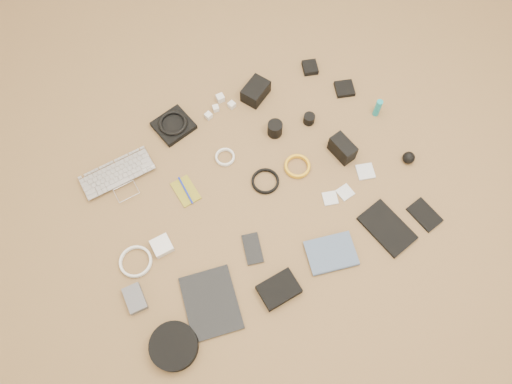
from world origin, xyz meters
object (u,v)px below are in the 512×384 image
laptop (122,182)px  dslr_camera (256,91)px  phone (253,249)px  paperback (337,270)px  headphone_case (174,346)px  tablet (211,303)px

laptop → dslr_camera: 0.75m
laptop → phone: 0.65m
dslr_camera → paperback: 0.92m
laptop → phone: bearing=-57.5°
headphone_case → tablet: bearing=19.2°
dslr_camera → phone: (-0.42, -0.64, -0.03)m
headphone_case → paperback: 0.71m
paperback → dslr_camera: bearing=7.0°
laptop → phone: size_ratio=2.43×
paperback → tablet: bearing=90.4°
laptop → paperback: size_ratio=1.61×
dslr_camera → headphone_case: (-0.88, -0.81, -0.01)m
phone → paperback: size_ratio=0.66×
laptop → phone: (0.32, -0.56, -0.01)m
dslr_camera → laptop: bearing=161.4°
headphone_case → paperback: size_ratio=0.93×
dslr_camera → tablet: size_ratio=0.49×
laptop → dslr_camera: size_ratio=2.46×
tablet → paperback: size_ratio=1.33×
laptop → tablet: size_ratio=1.21×
dslr_camera → phone: bearing=-147.6°
tablet → paperback: bearing=-2.0°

